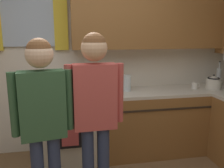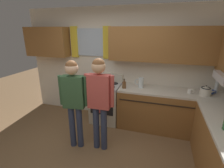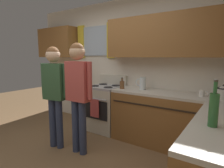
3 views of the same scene
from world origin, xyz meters
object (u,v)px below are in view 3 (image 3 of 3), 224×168
mug_ceramic_white (202,93)px  adult_in_plaid (78,86)px  stove_oven (106,107)px  stovetop_kettle (223,93)px  adult_left (54,85)px  bottle_wine_green (214,109)px  water_pitcher (142,83)px  bottle_squat_brown (122,85)px

mug_ceramic_white → adult_in_plaid: bearing=-147.6°
stove_oven → mug_ceramic_white: bearing=-0.9°
stovetop_kettle → adult_in_plaid: (-1.80, -0.93, 0.06)m
stovetop_kettle → adult_left: bearing=-155.7°
adult_in_plaid → bottle_wine_green: bearing=-8.1°
stove_oven → adult_in_plaid: (0.23, -1.00, 0.59)m
bottle_wine_green → water_pitcher: bearing=134.0°
water_pitcher → stovetop_kettle: bearing=-4.8°
bottle_wine_green → stovetop_kettle: (-0.01, 1.19, -0.06)m
bottle_squat_brown → water_pitcher: (0.33, 0.14, 0.03)m
stove_oven → adult_left: 1.23m
bottle_wine_green → bottle_squat_brown: bearing=143.9°
adult_in_plaid → stove_oven: bearing=102.9°
stovetop_kettle → adult_left: (-2.24, -1.01, 0.03)m
bottle_wine_green → adult_in_plaid: 1.82m
adult_in_plaid → stovetop_kettle: bearing=27.5°
water_pitcher → stove_oven: bearing=-177.3°
bottle_squat_brown → mug_ceramic_white: (1.32, 0.08, -0.03)m
bottle_wine_green → adult_left: adult_left is taller
bottle_wine_green → mug_ceramic_white: 1.26m
bottle_wine_green → mug_ceramic_white: bottle_wine_green is taller
mug_ceramic_white → stovetop_kettle: size_ratio=0.46×
bottle_wine_green → adult_in_plaid: bearing=171.9°
bottle_wine_green → water_pitcher: 1.80m
water_pitcher → mug_ceramic_white: bearing=-3.7°
stovetop_kettle → adult_in_plaid: size_ratio=0.16×
mug_ceramic_white → water_pitcher: 0.99m
bottle_squat_brown → adult_left: bearing=-124.3°
stove_oven → mug_ceramic_white: (1.77, -0.03, 0.48)m
mug_ceramic_white → bottle_wine_green: bearing=-77.8°
adult_left → stove_oven: bearing=78.8°
bottle_squat_brown → water_pitcher: size_ratio=0.93×
water_pitcher → adult_left: bearing=-131.8°
mug_ceramic_white → stovetop_kettle: 0.27m
bottle_wine_green → bottle_squat_brown: bottle_wine_green is taller
stovetop_kettle → adult_left: size_ratio=0.17×
bottle_squat_brown → water_pitcher: 0.36m
stovetop_kettle → water_pitcher: (-1.24, 0.10, 0.02)m
stovetop_kettle → adult_in_plaid: adult_in_plaid is taller
bottle_wine_green → adult_in_plaid: adult_in_plaid is taller
stove_oven → adult_in_plaid: adult_in_plaid is taller
stove_oven → stovetop_kettle: size_ratio=4.02×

